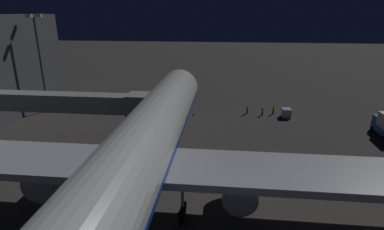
{
  "coord_description": "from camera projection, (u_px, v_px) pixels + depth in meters",
  "views": [
    {
      "loc": [
        -7.63,
        32.64,
        18.15
      ],
      "look_at": [
        -3.0,
        -10.52,
        3.5
      ],
      "focal_mm": 29.02,
      "sensor_mm": 36.0,
      "label": 1
    }
  ],
  "objects": [
    {
      "name": "ground_plane",
      "position": [
        158.0,
        169.0,
        37.32
      ],
      "size": [
        320.0,
        320.0,
        0.0
      ],
      "primitive_type": "plane",
      "color": "#383533"
    },
    {
      "name": "airliner_at_gate",
      "position": [
        132.0,
        166.0,
        26.46
      ],
      "size": [
        56.31,
        63.82,
        20.29
      ],
      "color": "silver",
      "rests_on": "ground_plane"
    },
    {
      "name": "jet_bridge",
      "position": [
        80.0,
        103.0,
        44.13
      ],
      "size": [
        23.94,
        3.4,
        7.21
      ],
      "color": "#9E9E99",
      "rests_on": "ground_plane"
    },
    {
      "name": "apron_floodlight_mast",
      "position": [
        40.0,
        57.0,
        55.59
      ],
      "size": [
        2.9,
        0.5,
        17.6
      ],
      "color": "#59595E",
      "rests_on": "ground_plane"
    },
    {
      "name": "baggage_container_near_belt",
      "position": [
        286.0,
        113.0,
        55.34
      ],
      "size": [
        1.52,
        1.77,
        1.6
      ],
      "primitive_type": "cube",
      "color": "#B7BABF",
      "rests_on": "ground_plane"
    },
    {
      "name": "ground_crew_near_nose_gear",
      "position": [
        262.0,
        110.0,
        56.34
      ],
      "size": [
        0.4,
        0.4,
        1.71
      ],
      "color": "black",
      "rests_on": "ground_plane"
    },
    {
      "name": "ground_crew_by_belt_loader",
      "position": [
        247.0,
        109.0,
        57.31
      ],
      "size": [
        0.4,
        0.4,
        1.74
      ],
      "color": "black",
      "rests_on": "ground_plane"
    },
    {
      "name": "ground_crew_marshaller_fwd",
      "position": [
        273.0,
        109.0,
        57.02
      ],
      "size": [
        0.4,
        0.4,
        1.75
      ],
      "color": "black",
      "rests_on": "ground_plane"
    },
    {
      "name": "traffic_cone_nose_port",
      "position": [
        193.0,
        114.0,
        56.35
      ],
      "size": [
        0.36,
        0.36,
        0.55
      ],
      "primitive_type": "cone",
      "color": "orange",
      "rests_on": "ground_plane"
    },
    {
      "name": "traffic_cone_nose_starboard",
      "position": [
        170.0,
        113.0,
        56.79
      ],
      "size": [
        0.36,
        0.36,
        0.55
      ],
      "primitive_type": "cone",
      "color": "orange",
      "rests_on": "ground_plane"
    }
  ]
}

